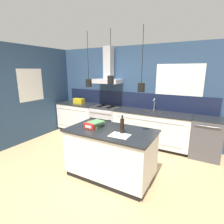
{
  "coord_description": "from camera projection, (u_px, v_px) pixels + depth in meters",
  "views": [
    {
      "loc": [
        1.92,
        -2.6,
        1.96
      ],
      "look_at": [
        0.1,
        0.68,
        1.05
      ],
      "focal_mm": 28.0,
      "sensor_mm": 36.0,
      "label": 1
    }
  ],
  "objects": [
    {
      "name": "counter_run_left",
      "position": [
        79.0,
        117.0,
        5.71
      ],
      "size": [
        1.31,
        0.64,
        0.91
      ],
      "color": "black",
      "rests_on": "ground_plane"
    },
    {
      "name": "wall_left",
      "position": [
        35.0,
        93.0,
        5.0
      ],
      "size": [
        0.08,
        3.8,
        2.6
      ],
      "color": "navy",
      "rests_on": "ground_plane"
    },
    {
      "name": "dishwasher",
      "position": [
        206.0,
        138.0,
        3.96
      ],
      "size": [
        0.63,
        0.65,
        0.91
      ],
      "color": "#4C4C51",
      "rests_on": "ground_plane"
    },
    {
      "name": "kitchen_island",
      "position": [
        111.0,
        153.0,
        3.24
      ],
      "size": [
        1.59,
        0.9,
        0.91
      ],
      "color": "black",
      "rests_on": "ground_plane"
    },
    {
      "name": "counter_run_sink",
      "position": [
        151.0,
        129.0,
        4.57
      ],
      "size": [
        1.95,
        0.64,
        1.23
      ],
      "color": "black",
      "rests_on": "ground_plane"
    },
    {
      "name": "wall_back",
      "position": [
        130.0,
        92.0,
        4.97
      ],
      "size": [
        5.6,
        2.12,
        2.6
      ],
      "color": "navy",
      "rests_on": "ground_plane"
    },
    {
      "name": "paper_pile",
      "position": [
        120.0,
        135.0,
        2.86
      ],
      "size": [
        0.33,
        0.25,
        0.01
      ],
      "color": "silver",
      "rests_on": "kitchen_island"
    },
    {
      "name": "ground_plane",
      "position": [
        92.0,
        168.0,
        3.57
      ],
      "size": [
        16.0,
        16.0,
        0.0
      ],
      "primitive_type": "plane",
      "color": "tan",
      "rests_on": "ground"
    },
    {
      "name": "red_supply_box",
      "position": [
        91.0,
        126.0,
        3.21
      ],
      "size": [
        0.22,
        0.17,
        0.11
      ],
      "color": "red",
      "rests_on": "kitchen_island"
    },
    {
      "name": "yellow_toolbox",
      "position": [
        79.0,
        101.0,
        5.56
      ],
      "size": [
        0.34,
        0.18,
        0.19
      ],
      "color": "gold",
      "rests_on": "counter_run_left"
    },
    {
      "name": "bottle_on_island",
      "position": [
        122.0,
        126.0,
        2.94
      ],
      "size": [
        0.07,
        0.07,
        0.32
      ],
      "color": "black",
      "rests_on": "kitchen_island"
    },
    {
      "name": "oven_range",
      "position": [
        106.0,
        121.0,
        5.21
      ],
      "size": [
        0.81,
        0.66,
        0.91
      ],
      "color": "#B5B5BA",
      "rests_on": "ground_plane"
    },
    {
      "name": "book_stack",
      "position": [
        96.0,
        124.0,
        3.29
      ],
      "size": [
        0.29,
        0.33,
        0.11
      ],
      "color": "#4C7F4C",
      "rests_on": "kitchen_island"
    }
  ]
}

